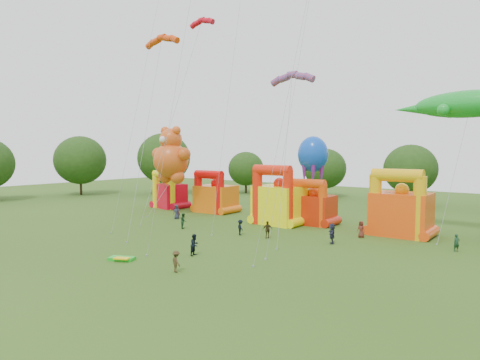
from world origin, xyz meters
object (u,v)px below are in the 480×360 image
Objects in this scene: octopus_kite at (310,168)px; gecko_kite at (462,139)px; teddy_bear_kite at (170,160)px; spectator_0 at (177,212)px; spectator_4 at (268,230)px; bouncy_castle_2 at (278,202)px; bouncy_castle_0 at (169,193)px.

gecko_kite is at bearing -1.60° from octopus_kite.
octopus_kite is (17.57, 6.63, -0.79)m from teddy_bear_kite.
octopus_kite is 17.62m from spectator_0.
teddy_bear_kite reaches higher than octopus_kite.
teddy_bear_kite is 21.08m from spectator_4.
spectator_4 is at bearing -81.78° from octopus_kite.
teddy_bear_kite is at bearing 134.81° from spectator_0.
octopus_kite is (1.83, 4.43, 3.91)m from bouncy_castle_2.
teddy_bear_kite is at bearing -172.05° from bouncy_castle_2.
octopus_kite is at bearing 20.88° from spectator_0.
octopus_kite is 5.86× the size of spectator_0.
bouncy_castle_2 is at bearing 8.67° from spectator_0.
bouncy_castle_2 reaches higher than spectator_0.
bouncy_castle_0 is 8.42m from teddy_bear_kite.
teddy_bear_kite reaches higher than bouncy_castle_0.
gecko_kite is (34.30, 6.16, 2.46)m from teddy_bear_kite.
octopus_kite is at bearing 178.40° from gecko_kite.
bouncy_castle_0 is at bearing 173.89° from bouncy_castle_2.
gecko_kite reaches higher than spectator_0.
octopus_kite is (22.52, 2.22, 4.39)m from bouncy_castle_0.
gecko_kite is 8.60× the size of spectator_4.
gecko_kite is at bearing 12.06° from bouncy_castle_2.
bouncy_castle_0 is 0.81× the size of bouncy_castle_2.
bouncy_castle_2 is 13.18m from spectator_0.
gecko_kite is at bearing 10.19° from teddy_bear_kite.
teddy_bear_kite is at bearing -169.81° from gecko_kite.
spectator_0 is at bearing -164.61° from gecko_kite.
bouncy_castle_0 is 10.87m from spectator_0.
bouncy_castle_2 is 0.67× the size of octopus_kite.
teddy_bear_kite is (-15.74, -2.20, 4.70)m from bouncy_castle_2.
bouncy_castle_0 reaches higher than spectator_4.
teddy_bear_kite is (4.95, -4.41, 5.18)m from bouncy_castle_0.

